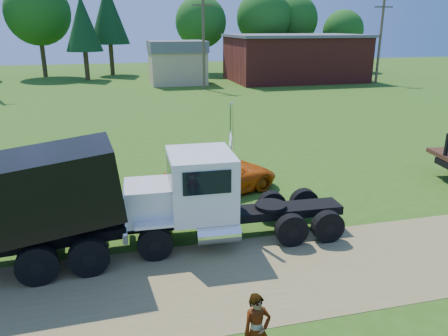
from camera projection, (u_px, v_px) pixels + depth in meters
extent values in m
plane|color=#325813|center=(248.00, 277.00, 11.63)|extent=(140.00, 140.00, 0.00)
cube|color=olive|center=(248.00, 277.00, 11.63)|extent=(120.00, 4.20, 0.01)
cube|color=black|center=(237.00, 214.00, 13.71)|extent=(6.83, 1.11, 0.27)
cylinder|color=black|center=(155.00, 244.00, 12.36)|extent=(1.01, 0.35, 1.00)
cylinder|color=black|center=(155.00, 244.00, 12.36)|extent=(0.36, 0.35, 0.35)
cylinder|color=black|center=(152.00, 216.00, 14.16)|extent=(1.01, 0.35, 1.00)
cylinder|color=black|center=(152.00, 216.00, 14.16)|extent=(0.36, 0.35, 0.35)
cylinder|color=black|center=(291.00, 230.00, 13.16)|extent=(1.01, 0.35, 1.00)
cylinder|color=black|center=(291.00, 230.00, 13.16)|extent=(0.36, 0.35, 0.35)
cylinder|color=black|center=(272.00, 205.00, 14.97)|extent=(1.01, 0.35, 1.00)
cylinder|color=black|center=(272.00, 205.00, 14.97)|extent=(0.36, 0.35, 0.35)
cylinder|color=black|center=(328.00, 227.00, 13.40)|extent=(1.01, 0.35, 1.00)
cylinder|color=black|center=(328.00, 227.00, 13.40)|extent=(0.36, 0.35, 0.35)
cylinder|color=black|center=(304.00, 203.00, 15.20)|extent=(1.01, 0.35, 1.00)
cylinder|color=black|center=(304.00, 203.00, 15.20)|extent=(0.36, 0.35, 0.35)
cube|color=silver|center=(153.00, 201.00, 12.99)|extent=(1.69, 1.60, 1.09)
cube|color=white|center=(125.00, 205.00, 12.84)|extent=(0.12, 1.36, 0.91)
cube|color=white|center=(125.00, 224.00, 13.03)|extent=(0.21, 2.09, 0.27)
cube|color=silver|center=(201.00, 183.00, 13.13)|extent=(1.98, 2.25, 1.90)
cube|color=black|center=(169.00, 172.00, 12.82)|extent=(0.11, 1.81, 0.77)
cube|color=black|center=(207.00, 183.00, 11.98)|extent=(1.36, 0.09, 0.68)
cube|color=black|center=(195.00, 160.00, 14.02)|extent=(1.36, 0.09, 0.68)
cube|color=silver|center=(154.00, 225.00, 12.18)|extent=(1.10, 0.45, 0.09)
cube|color=silver|center=(151.00, 199.00, 13.98)|extent=(1.10, 0.45, 0.09)
cylinder|color=white|center=(218.00, 234.00, 12.61)|extent=(1.29, 0.59, 0.54)
cylinder|color=white|center=(231.00, 169.00, 13.73)|extent=(0.13, 0.13, 4.17)
cylinder|color=black|center=(271.00, 205.00, 13.86)|extent=(1.03, 1.03, 0.11)
cylinder|color=black|center=(37.00, 265.00, 11.17)|extent=(1.10, 0.44, 1.08)
cylinder|color=black|center=(37.00, 265.00, 11.17)|extent=(0.41, 0.40, 0.38)
cylinder|color=black|center=(41.00, 231.00, 13.01)|extent=(1.10, 0.44, 1.08)
cylinder|color=black|center=(41.00, 231.00, 13.01)|extent=(0.41, 0.40, 0.38)
cylinder|color=black|center=(89.00, 257.00, 11.57)|extent=(1.10, 0.44, 1.08)
cylinder|color=black|center=(89.00, 257.00, 11.57)|extent=(0.41, 0.40, 0.38)
cylinder|color=black|center=(85.00, 225.00, 13.41)|extent=(1.10, 0.44, 1.08)
cylinder|color=black|center=(85.00, 225.00, 13.41)|extent=(0.41, 0.40, 0.38)
cube|color=black|center=(39.00, 190.00, 11.63)|extent=(4.49, 2.74, 2.38)
imported|color=#C64F09|center=(221.00, 176.00, 17.35)|extent=(5.19, 3.72, 1.31)
cube|color=black|center=(447.00, 146.00, 18.18)|extent=(0.14, 0.14, 1.03)
imported|color=#999999|center=(257.00, 331.00, 8.41)|extent=(0.61, 0.44, 1.57)
imported|color=#999999|center=(65.00, 194.00, 14.77)|extent=(1.11, 0.98, 1.91)
cube|color=maroon|center=(294.00, 59.00, 51.85)|extent=(15.00, 10.00, 5.00)
cube|color=#5E5D63|center=(295.00, 36.00, 51.02)|extent=(15.40, 10.40, 0.30)
cube|color=tan|center=(178.00, 68.00, 48.83)|extent=(6.00, 5.00, 3.60)
cube|color=#5E5D63|center=(177.00, 46.00, 48.11)|extent=(6.20, 5.40, 1.20)
cylinder|color=brown|center=(204.00, 44.00, 43.84)|extent=(0.28, 0.28, 9.00)
cube|color=brown|center=(203.00, 5.00, 42.68)|extent=(2.20, 0.14, 0.14)
cylinder|color=brown|center=(380.00, 42.00, 48.47)|extent=(0.28, 0.28, 9.00)
cube|color=brown|center=(384.00, 7.00, 47.31)|extent=(2.20, 0.14, 0.14)
cylinder|color=#312514|center=(44.00, 60.00, 55.38)|extent=(0.56, 0.56, 4.18)
sphere|color=#1D4812|center=(38.00, 13.00, 53.60)|extent=(7.88, 7.88, 7.88)
cylinder|color=#312514|center=(112.00, 59.00, 57.48)|extent=(0.56, 0.56, 4.02)
cone|color=black|center=(108.00, 14.00, 55.70)|extent=(5.06, 5.06, 7.47)
cylinder|color=#312514|center=(201.00, 60.00, 59.66)|extent=(0.56, 0.56, 3.60)
sphere|color=#1D4812|center=(201.00, 22.00, 58.13)|extent=(6.80, 6.80, 6.80)
cylinder|color=#312514|center=(263.00, 57.00, 61.37)|extent=(0.56, 0.56, 3.93)
sphere|color=#1D4812|center=(264.00, 17.00, 59.69)|extent=(7.42, 7.42, 7.42)
cylinder|color=#312514|center=(341.00, 60.00, 63.00)|extent=(0.56, 0.56, 3.01)
sphere|color=#1D4812|center=(343.00, 30.00, 61.72)|extent=(5.68, 5.68, 5.68)
cylinder|color=#312514|center=(87.00, 65.00, 52.47)|extent=(0.56, 0.56, 3.40)
cone|color=black|center=(83.00, 23.00, 50.97)|extent=(4.27, 4.27, 6.31)
cylinder|color=#312514|center=(291.00, 57.00, 63.88)|extent=(0.56, 0.56, 3.79)
sphere|color=#1D4812|center=(293.00, 20.00, 62.27)|extent=(7.14, 7.14, 7.14)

